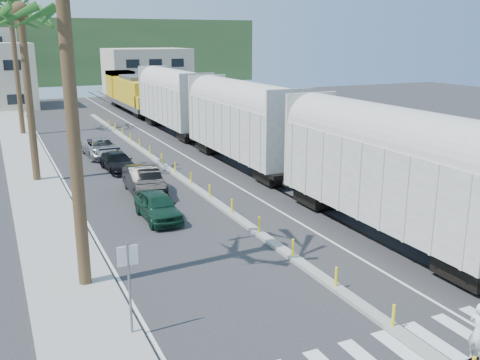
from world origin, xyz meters
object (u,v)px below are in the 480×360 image
car_lead (158,206)px  cyclist (478,356)px  car_second (144,181)px  street_sign (129,276)px

car_lead → cyclist: cyclist is taller
car_lead → cyclist: size_ratio=1.81×
car_second → cyclist: 20.68m
car_lead → car_second: bearing=82.9°
cyclist → car_lead: bearing=9.5°
car_second → cyclist: cyclist is taller
car_lead → cyclist: (3.86, -15.83, 0.03)m
street_sign → car_second: 15.24m
cyclist → car_second: bearing=5.0°
car_second → car_lead: bearing=-94.1°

